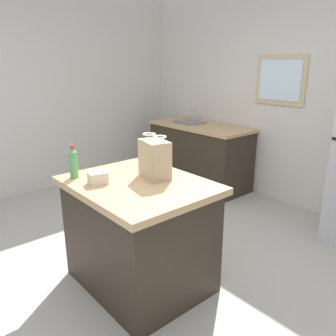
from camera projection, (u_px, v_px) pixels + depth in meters
The scene contains 8 objects.
ground at pixel (154, 285), 2.82m from camera, with size 6.84×6.84×0.00m, color #ADA89E.
back_wall at pixel (318, 97), 3.94m from camera, with size 5.70×0.13×2.74m.
left_wall at pixel (17, 93), 4.47m from camera, with size 0.10×4.90×2.74m.
kitchen_island at pixel (140, 234), 2.74m from camera, with size 1.11×0.90×0.89m.
sink_counter at pixel (199, 154), 5.04m from camera, with size 1.54×0.69×1.08m.
shopping_bag at pixel (155, 159), 2.65m from camera, with size 0.29×0.22×0.35m.
small_box at pixel (98, 178), 2.55m from camera, with size 0.11×0.14×0.09m, color beige.
bottle at pixel (73, 163), 2.67m from camera, with size 0.07×0.07×0.26m.
Camera 1 is at (1.90, -1.48, 1.77)m, focal length 36.56 mm.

